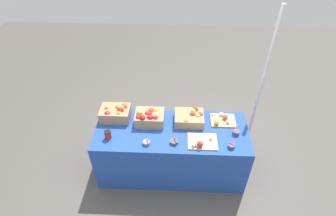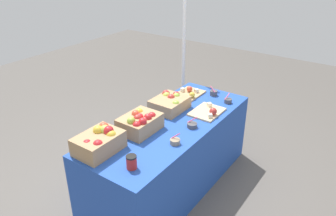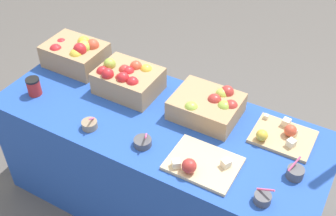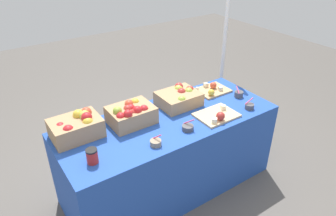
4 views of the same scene
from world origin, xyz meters
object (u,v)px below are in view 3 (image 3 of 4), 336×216
(apple_crate_right, at_px, (208,106))
(coffee_cup, at_px, (34,87))
(cutting_board_front, at_px, (201,164))
(apple_crate_left, at_px, (76,54))
(sample_bowl_mid, at_px, (90,124))
(sample_bowl_extra, at_px, (263,198))
(cutting_board_back, at_px, (282,135))
(sample_bowl_far, at_px, (143,142))
(apple_crate_middle, at_px, (128,79))
(sample_bowl_near, at_px, (295,173))

(apple_crate_right, height_order, coffee_cup, apple_crate_right)
(apple_crate_right, relative_size, cutting_board_front, 1.05)
(apple_crate_left, xyz_separation_m, sample_bowl_mid, (0.44, -0.44, -0.07))
(apple_crate_left, xyz_separation_m, sample_bowl_extra, (1.42, -0.45, -0.07))
(cutting_board_back, distance_m, coffee_cup, 1.44)
(cutting_board_back, bearing_deg, sample_bowl_far, -146.53)
(apple_crate_middle, relative_size, sample_bowl_far, 3.63)
(apple_crate_left, bearing_deg, coffee_cup, -94.32)
(cutting_board_back, xyz_separation_m, sample_bowl_near, (0.14, -0.23, 0.01))
(sample_bowl_near, bearing_deg, apple_crate_middle, 171.02)
(apple_crate_right, bearing_deg, coffee_cup, -161.22)
(sample_bowl_mid, relative_size, sample_bowl_extra, 1.00)
(apple_crate_left, height_order, coffee_cup, apple_crate_left)
(sample_bowl_mid, height_order, coffee_cup, coffee_cup)
(apple_crate_left, relative_size, sample_bowl_far, 3.76)
(sample_bowl_near, height_order, sample_bowl_mid, sample_bowl_near)
(sample_bowl_mid, height_order, sample_bowl_extra, same)
(sample_bowl_mid, xyz_separation_m, coffee_cup, (-0.46, 0.08, 0.03))
(sample_bowl_extra, bearing_deg, cutting_board_back, 96.63)
(cutting_board_back, height_order, sample_bowl_mid, sample_bowl_mid)
(sample_bowl_far, relative_size, coffee_cup, 0.92)
(cutting_board_back, distance_m, sample_bowl_near, 0.26)
(apple_crate_right, distance_m, sample_bowl_mid, 0.66)
(apple_crate_left, height_order, sample_bowl_far, apple_crate_left)
(sample_bowl_near, xyz_separation_m, sample_bowl_extra, (-0.08, -0.22, -0.00))
(coffee_cup, bearing_deg, apple_crate_right, 18.78)
(cutting_board_back, xyz_separation_m, sample_bowl_mid, (-0.93, -0.43, 0.00))
(cutting_board_front, bearing_deg, apple_crate_middle, 152.75)
(apple_crate_middle, height_order, apple_crate_right, apple_crate_middle)
(sample_bowl_near, bearing_deg, sample_bowl_mid, -169.05)
(cutting_board_front, bearing_deg, sample_bowl_extra, -8.69)
(apple_crate_middle, distance_m, cutting_board_front, 0.73)
(sample_bowl_extra, xyz_separation_m, coffee_cup, (-1.45, 0.09, 0.03))
(sample_bowl_near, bearing_deg, sample_bowl_extra, -111.31)
(apple_crate_left, distance_m, sample_bowl_far, 0.86)
(apple_crate_left, bearing_deg, apple_crate_middle, -7.98)
(apple_crate_middle, distance_m, apple_crate_right, 0.51)
(sample_bowl_extra, bearing_deg, apple_crate_right, 138.42)
(apple_crate_left, bearing_deg, sample_bowl_extra, -17.44)
(sample_bowl_extra, distance_m, coffee_cup, 1.45)
(cutting_board_back, bearing_deg, sample_bowl_near, -59.03)
(sample_bowl_extra, bearing_deg, cutting_board_front, 171.31)
(sample_bowl_extra, bearing_deg, apple_crate_left, 162.56)
(apple_crate_right, xyz_separation_m, sample_bowl_mid, (-0.51, -0.41, -0.05))
(cutting_board_front, bearing_deg, coffee_cup, 178.24)
(apple_crate_left, distance_m, cutting_board_back, 1.37)
(apple_crate_middle, distance_m, sample_bowl_extra, 1.06)
(sample_bowl_extra, bearing_deg, sample_bowl_far, 176.68)
(sample_bowl_far, height_order, coffee_cup, coffee_cup)
(sample_bowl_mid, bearing_deg, cutting_board_front, 3.68)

